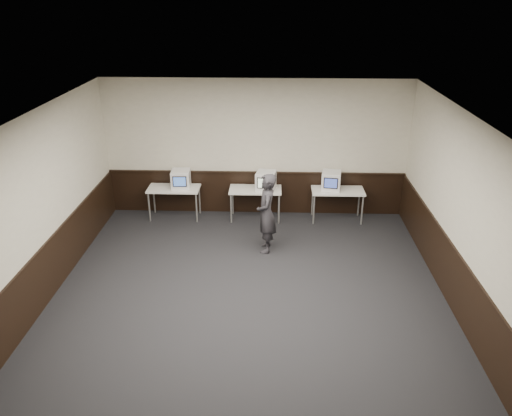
{
  "coord_description": "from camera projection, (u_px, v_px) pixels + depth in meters",
  "views": [
    {
      "loc": [
        0.4,
        -7.11,
        5.0
      ],
      "look_at": [
        0.09,
        1.6,
        1.15
      ],
      "focal_mm": 35.0,
      "sensor_mm": 36.0,
      "label": 1
    }
  ],
  "objects": [
    {
      "name": "left_wall",
      "position": [
        29.0,
        219.0,
        8.0
      ],
      "size": [
        0.0,
        8.0,
        8.0
      ],
      "primitive_type": "plane",
      "rotation": [
        1.57,
        0.0,
        1.57
      ],
      "color": "beige",
      "rests_on": "ground"
    },
    {
      "name": "wainscot_back",
      "position": [
        256.0,
        193.0,
        11.97
      ],
      "size": [
        6.98,
        0.04,
        1.0
      ],
      "primitive_type": "cube",
      "color": "black",
      "rests_on": "back_wall"
    },
    {
      "name": "ceiling",
      "position": [
        246.0,
        123.0,
        7.24
      ],
      "size": [
        8.0,
        8.0,
        0.0
      ],
      "primitive_type": "plane",
      "rotation": [
        3.14,
        0.0,
        0.0
      ],
      "color": "white",
      "rests_on": "back_wall"
    },
    {
      "name": "desk_left",
      "position": [
        174.0,
        191.0,
        11.61
      ],
      "size": [
        1.2,
        0.6,
        0.75
      ],
      "color": "white",
      "rests_on": "ground"
    },
    {
      "name": "emac_center",
      "position": [
        266.0,
        181.0,
        11.39
      ],
      "size": [
        0.5,
        0.52,
        0.43
      ],
      "rotation": [
        0.0,
        0.0,
        -0.17
      ],
      "color": "white",
      "rests_on": "desk_center"
    },
    {
      "name": "person",
      "position": [
        266.0,
        213.0,
        10.06
      ],
      "size": [
        0.41,
        0.62,
        1.67
      ],
      "primitive_type": "imported",
      "rotation": [
        0.0,
        0.0,
        -1.55
      ],
      "color": "#28272C",
      "rests_on": "ground"
    },
    {
      "name": "right_wall",
      "position": [
        471.0,
        226.0,
        7.77
      ],
      "size": [
        0.0,
        8.0,
        8.0
      ],
      "primitive_type": "plane",
      "rotation": [
        1.57,
        0.0,
        -1.57
      ],
      "color": "beige",
      "rests_on": "ground"
    },
    {
      "name": "back_wall",
      "position": [
        256.0,
        148.0,
        11.54
      ],
      "size": [
        7.0,
        0.0,
        7.0
      ],
      "primitive_type": "plane",
      "rotation": [
        1.57,
        0.0,
        0.0
      ],
      "color": "beige",
      "rests_on": "ground"
    },
    {
      "name": "wainscot_left",
      "position": [
        42.0,
        278.0,
        8.44
      ],
      "size": [
        0.04,
        7.98,
        1.0
      ],
      "primitive_type": "cube",
      "color": "black",
      "rests_on": "left_wall"
    },
    {
      "name": "desk_right",
      "position": [
        338.0,
        193.0,
        11.48
      ],
      "size": [
        1.2,
        0.6,
        0.75
      ],
      "color": "white",
      "rests_on": "ground"
    },
    {
      "name": "wainscot_right",
      "position": [
        458.0,
        286.0,
        8.21
      ],
      "size": [
        0.04,
        7.98,
        1.0
      ],
      "primitive_type": "cube",
      "color": "black",
      "rests_on": "right_wall"
    },
    {
      "name": "emac_right",
      "position": [
        331.0,
        181.0,
        11.41
      ],
      "size": [
        0.49,
        0.51,
        0.42
      ],
      "rotation": [
        0.0,
        0.0,
        -0.15
      ],
      "color": "white",
      "rests_on": "desk_right"
    },
    {
      "name": "wainscot_rail",
      "position": [
        256.0,
        173.0,
        11.74
      ],
      "size": [
        6.98,
        0.06,
        0.04
      ],
      "primitive_type": "cube",
      "color": "black",
      "rests_on": "wainscot_back"
    },
    {
      "name": "emac_left",
      "position": [
        181.0,
        179.0,
        11.5
      ],
      "size": [
        0.44,
        0.48,
        0.42
      ],
      "rotation": [
        0.0,
        0.0,
        0.05
      ],
      "color": "white",
      "rests_on": "desk_left"
    },
    {
      "name": "desk_center",
      "position": [
        255.0,
        192.0,
        11.55
      ],
      "size": [
        1.2,
        0.6,
        0.75
      ],
      "color": "white",
      "rests_on": "ground"
    },
    {
      "name": "floor",
      "position": [
        248.0,
        307.0,
        8.53
      ],
      "size": [
        8.0,
        8.0,
        0.0
      ],
      "primitive_type": "plane",
      "color": "black",
      "rests_on": "ground"
    }
  ]
}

